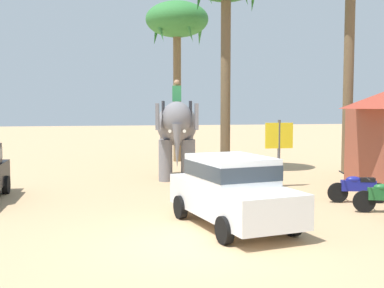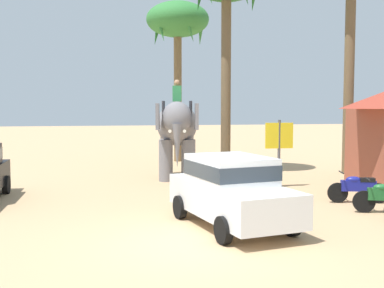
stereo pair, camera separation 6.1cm
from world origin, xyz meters
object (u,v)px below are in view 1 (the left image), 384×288
at_px(car_sedan_foreground, 232,188).
at_px(motorcycle_end_of_row, 358,187).
at_px(elephant_with_mahout, 177,129).
at_px(signboard_yellow, 279,140).
at_px(palm_tree_near_hut, 177,24).

xyz_separation_m(car_sedan_foreground, motorcycle_end_of_row, (4.46, 2.08, -0.46)).
xyz_separation_m(elephant_with_mahout, motorcycle_end_of_row, (4.58, -5.84, -1.53)).
distance_m(elephant_with_mahout, signboard_yellow, 4.28).
bearing_deg(motorcycle_end_of_row, signboard_yellow, 114.53).
bearing_deg(palm_tree_near_hut, motorcycle_end_of_row, -72.92).
relative_size(motorcycle_end_of_row, signboard_yellow, 0.74).
xyz_separation_m(elephant_with_mahout, palm_tree_near_hut, (0.95, 5.98, 5.03)).
bearing_deg(signboard_yellow, motorcycle_end_of_row, -65.47).
distance_m(car_sedan_foreground, elephant_with_mahout, 8.00).
bearing_deg(elephant_with_mahout, motorcycle_end_of_row, -51.89).
height_order(elephant_with_mahout, motorcycle_end_of_row, elephant_with_mahout).
relative_size(motorcycle_end_of_row, palm_tree_near_hut, 0.22).
xyz_separation_m(elephant_with_mahout, signboard_yellow, (3.20, -2.82, -0.30)).
distance_m(motorcycle_end_of_row, signboard_yellow, 3.54).
relative_size(car_sedan_foreground, signboard_yellow, 1.82).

